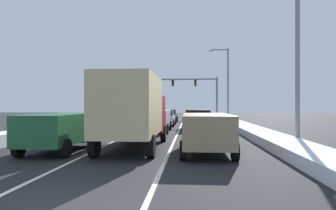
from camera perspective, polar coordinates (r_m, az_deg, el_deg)
ground_plane at (r=21.78m, az=-2.73°, el=-5.45°), size 120.00×120.00×0.00m
lane_stripe_between_right_lane_and_center_lane at (r=25.62m, az=2.15°, el=-4.62°), size 0.14×44.03×0.01m
lane_stripe_between_center_lane_and_left_lane at (r=25.97m, az=-5.40°, el=-4.56°), size 0.14×44.03×0.01m
snow_bank_right_shoulder at (r=25.96m, az=13.95°, el=-4.05°), size 1.80×44.03×0.47m
snow_bank_left_shoulder at (r=27.33m, az=-16.44°, el=-3.67°), size 1.27×44.03×0.63m
suv_tan_right_lane_nearest at (r=13.03m, az=7.27°, el=-4.62°), size 2.16×4.90×1.67m
sedan_gray_right_lane_second at (r=19.80m, az=6.97°, el=-3.77°), size 2.00×4.50×1.51m
suv_black_right_lane_third at (r=26.19m, az=5.55°, el=-2.30°), size 2.16×4.90×1.67m
sedan_charcoal_right_lane_fourth at (r=32.97m, az=5.96°, el=-2.27°), size 2.00×4.50×1.51m
box_truck_center_lane_nearest at (r=14.28m, az=-6.43°, el=-0.67°), size 2.53×7.20×3.36m
suv_white_center_lane_second at (r=23.20m, az=-2.31°, el=-2.60°), size 2.16×4.90×1.67m
sedan_silver_center_lane_third at (r=29.94m, az=-0.58°, el=-2.49°), size 2.00×4.50×1.51m
sedan_navy_center_lane_fourth at (r=36.73m, az=0.22°, el=-2.03°), size 2.00×4.50×1.51m
suv_green_left_lane_nearest at (r=14.42m, az=-19.62°, el=-4.17°), size 2.16×4.90×1.67m
sedan_maroon_left_lane_second at (r=20.75m, az=-13.32°, el=-3.60°), size 2.00×4.50×1.51m
sedan_tan_left_lane_third at (r=27.14m, az=-9.12°, el=-2.75°), size 2.00×4.50×1.51m
sedan_gray_left_lane_fourth at (r=32.78m, az=-6.79°, el=-2.28°), size 2.00×4.50×1.51m
traffic_light_gantry at (r=45.60m, az=4.40°, el=3.35°), size 10.94×0.47×6.20m
street_lamp_right_near at (r=16.55m, az=22.02°, el=9.92°), size 2.66×0.36×8.22m
street_lamp_right_mid at (r=39.95m, az=10.77°, el=4.97°), size 2.66×0.36×9.39m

